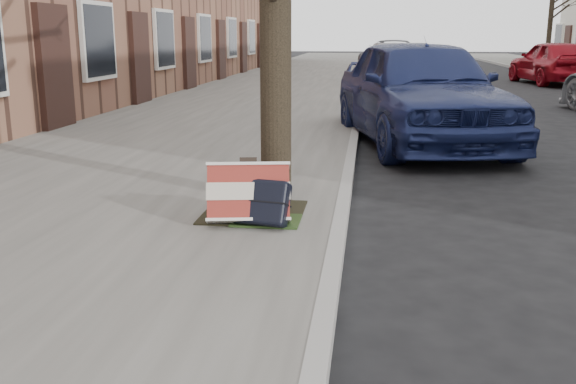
# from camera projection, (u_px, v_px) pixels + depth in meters

# --- Properties ---
(ground) EXTENTS (120.00, 120.00, 0.00)m
(ground) POSITION_uv_depth(u_px,v_px,m) (523.00, 290.00, 4.18)
(ground) COLOR black
(ground) RESTS_ON ground
(near_sidewalk) EXTENTS (5.00, 70.00, 0.12)m
(near_sidewalk) POSITION_uv_depth(u_px,v_px,m) (280.00, 88.00, 19.07)
(near_sidewalk) COLOR gray
(near_sidewalk) RESTS_ON ground
(dirt_patch) EXTENTS (0.85, 0.85, 0.02)m
(dirt_patch) POSITION_uv_depth(u_px,v_px,m) (254.00, 212.00, 5.55)
(dirt_patch) COLOR black
(dirt_patch) RESTS_ON near_sidewalk
(suitcase_red) EXTENTS (0.71, 0.46, 0.51)m
(suitcase_red) POSITION_uv_depth(u_px,v_px,m) (249.00, 194.00, 5.18)
(suitcase_red) COLOR maroon
(suitcase_red) RESTS_ON near_sidewalk
(suitcase_navy) EXTENTS (0.57, 0.40, 0.40)m
(suitcase_navy) POSITION_uv_depth(u_px,v_px,m) (258.00, 201.00, 5.14)
(suitcase_navy) COLOR black
(suitcase_navy) RESTS_ON near_sidewalk
(car_near_front) EXTENTS (2.86, 5.03, 1.61)m
(car_near_front) POSITION_uv_depth(u_px,v_px,m) (420.00, 91.00, 9.57)
(car_near_front) COLOR navy
(car_near_front) RESTS_ON ground
(car_near_mid) EXTENTS (2.10, 4.33, 1.37)m
(car_near_mid) POSITION_uv_depth(u_px,v_px,m) (401.00, 66.00, 19.34)
(car_near_mid) COLOR #ABADB3
(car_near_mid) RESTS_ON ground
(car_near_back) EXTENTS (3.08, 5.31, 1.39)m
(car_near_back) POSITION_uv_depth(u_px,v_px,m) (392.00, 57.00, 27.34)
(car_near_back) COLOR #35353A
(car_near_back) RESTS_ON ground
(car_far_back) EXTENTS (2.27, 4.48, 1.46)m
(car_far_back) POSITION_uv_depth(u_px,v_px,m) (552.00, 62.00, 21.21)
(car_far_back) COLOR maroon
(car_far_back) RESTS_ON ground
(tree_far_c) EXTENTS (0.23, 0.23, 4.55)m
(tree_far_c) POSITION_uv_depth(u_px,v_px,m) (551.00, 17.00, 29.71)
(tree_far_c) COLOR black
(tree_far_c) RESTS_ON far_sidewalk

